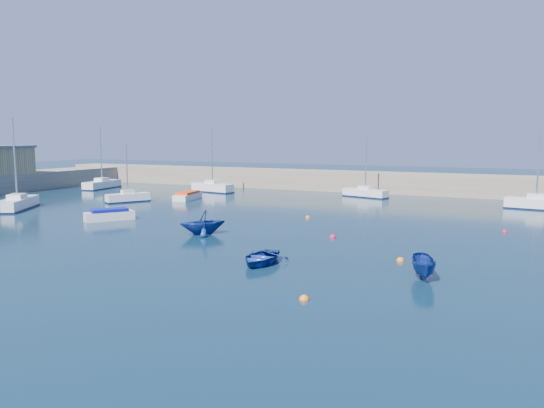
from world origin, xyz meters
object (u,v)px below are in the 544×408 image
at_px(sailboat_7, 536,203).
at_px(motorboat_1, 109,215).
at_px(motorboat_2, 188,196).
at_px(dinghy_left, 203,222).
at_px(sailboat_6, 365,193).
at_px(sailboat_4, 102,184).
at_px(sailboat_2, 17,203).
at_px(dinghy_right, 424,267).
at_px(dinghy_center, 261,258).
at_px(sailboat_5, 212,187).
at_px(sailboat_3, 128,197).

xyz_separation_m(sailboat_7, motorboat_1, (-33.74, -23.55, -0.15)).
distance_m(motorboat_2, dinghy_left, 22.34).
bearing_deg(sailboat_6, sailboat_4, 115.46).
xyz_separation_m(sailboat_2, dinghy_right, (41.25, -9.35, -0.04)).
distance_m(sailboat_6, dinghy_center, 35.81).
height_order(sailboat_4, sailboat_6, sailboat_4).
xyz_separation_m(sailboat_4, motorboat_2, (18.41, -5.94, -0.16)).
relative_size(sailboat_2, motorboat_1, 2.16).
xyz_separation_m(sailboat_4, sailboat_5, (16.47, 2.63, 0.03)).
relative_size(dinghy_center, dinghy_left, 1.04).
bearing_deg(dinghy_right, sailboat_3, 136.22).
bearing_deg(sailboat_4, sailboat_2, -76.40).
distance_m(sailboat_4, dinghy_right, 57.11).
height_order(motorboat_1, dinghy_center, motorboat_1).
height_order(sailboat_5, dinghy_right, sailboat_5).
relative_size(sailboat_4, motorboat_2, 1.78).
distance_m(sailboat_3, motorboat_2, 6.68).
bearing_deg(dinghy_left, sailboat_3, -173.12).
bearing_deg(sailboat_4, dinghy_center, -44.42).
bearing_deg(dinghy_left, dinghy_center, 3.74).
relative_size(sailboat_4, dinghy_center, 2.44).
bearing_deg(dinghy_center, sailboat_6, 92.90).
xyz_separation_m(sailboat_3, dinghy_center, (26.31, -19.58, -0.17)).
relative_size(sailboat_2, sailboat_3, 1.41).
distance_m(sailboat_7, motorboat_1, 41.15).
xyz_separation_m(sailboat_2, motorboat_2, (10.73, 14.14, -0.17)).
distance_m(motorboat_1, dinghy_left, 11.27).
height_order(sailboat_4, dinghy_right, sailboat_4).
distance_m(sailboat_3, sailboat_4, 17.33).
bearing_deg(sailboat_4, dinghy_right, -38.37).
xyz_separation_m(sailboat_2, dinghy_left, (24.23, -3.65, 0.28)).
relative_size(motorboat_2, dinghy_left, 1.43).
relative_size(sailboat_6, sailboat_7, 0.95).
relative_size(sailboat_6, dinghy_right, 2.46).
xyz_separation_m(motorboat_2, dinghy_center, (21.57, -24.28, -0.08)).
height_order(sailboat_6, dinghy_center, sailboat_6).
xyz_separation_m(sailboat_4, sailboat_6, (36.26, 5.39, -0.07)).
relative_size(sailboat_5, motorboat_2, 1.69).
xyz_separation_m(sailboat_5, sailboat_6, (19.79, 2.76, -0.09)).
height_order(sailboat_3, dinghy_left, sailboat_3).
bearing_deg(dinghy_left, dinghy_right, 24.02).
height_order(sailboat_7, motorboat_2, sailboat_7).
height_order(sailboat_5, motorboat_2, sailboat_5).
relative_size(sailboat_2, sailboat_7, 1.17).
bearing_deg(motorboat_2, sailboat_2, -136.39).
bearing_deg(sailboat_3, motorboat_2, 74.44).
bearing_deg(sailboat_7, sailboat_3, 114.72).
bearing_deg(dinghy_center, sailboat_4, 139.84).
distance_m(sailboat_5, dinghy_center, 40.40).
height_order(motorboat_2, dinghy_right, dinghy_right).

